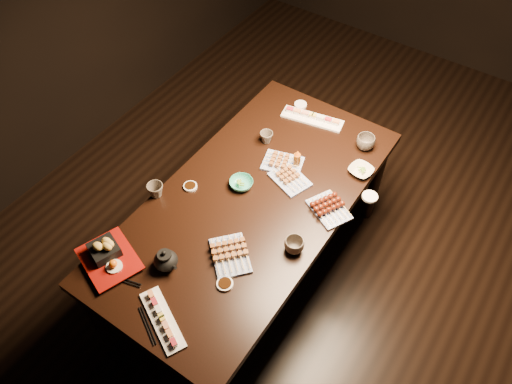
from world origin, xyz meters
TOP-DOWN VIEW (x-y plane):
  - ground at (0.00, 0.00)m, footprint 5.00×5.00m
  - dining_table at (-0.26, -0.39)m, footprint 1.33×1.97m
  - sushi_platter_near at (-0.20, -1.15)m, footprint 0.33×0.23m
  - sushi_platter_far at (-0.31, 0.33)m, footprint 0.38×0.17m
  - yakitori_plate_center at (-0.17, -0.16)m, footprint 0.25×0.21m
  - yakitori_plate_right at (-0.15, -0.73)m, footprint 0.28×0.28m
  - yakitori_plate_left at (-0.26, -0.08)m, footprint 0.25×0.21m
  - tsukune_plate at (0.10, -0.22)m, footprint 0.26×0.23m
  - edamame_bowl_green at (-0.36, -0.34)m, footprint 0.15×0.15m
  - edamame_bowl_cream at (0.12, 0.11)m, footprint 0.15×0.15m
  - tempura_tray at (-0.61, -1.07)m, footprint 0.35×0.32m
  - teacup_near_left at (-0.69, -0.64)m, footprint 0.11×0.11m
  - teacup_mid_right at (0.08, -0.52)m, footprint 0.12×0.12m
  - teacup_far_left at (-0.44, 0.02)m, footprint 0.09×0.09m
  - teacup_far_right at (0.05, 0.29)m, footprint 0.11×0.11m
  - teapot at (-0.37, -0.93)m, footprint 0.15×0.15m
  - condiment_bottle at (-0.19, -0.05)m, footprint 0.05×0.05m
  - sauce_dish_west at (-0.58, -0.49)m, footprint 0.08×0.08m
  - sauce_dish_east at (0.24, -0.02)m, footprint 0.12×0.12m
  - sauce_dish_se at (-0.08, -0.86)m, footprint 0.08×0.08m
  - sauce_dish_nw at (-0.44, 0.40)m, footprint 0.09×0.09m
  - chopsticks_near at (-0.51, -1.11)m, footprint 0.24×0.08m
  - chopsticks_se at (-0.24, -1.21)m, footprint 0.18×0.11m

SIDE VIEW (x-z plane):
  - ground at x=0.00m, z-range 0.00..0.00m
  - dining_table at x=-0.26m, z-range 0.00..0.75m
  - chopsticks_se at x=-0.24m, z-range 0.75..0.76m
  - chopsticks_near at x=-0.51m, z-range 0.75..0.76m
  - sauce_dish_west at x=-0.58m, z-range 0.75..0.76m
  - sauce_dish_nw at x=-0.44m, z-range 0.75..0.76m
  - sauce_dish_se at x=-0.08m, z-range 0.75..0.76m
  - sauce_dish_east at x=0.24m, z-range 0.75..0.76m
  - edamame_bowl_cream at x=0.12m, z-range 0.75..0.78m
  - edamame_bowl_green at x=-0.36m, z-range 0.75..0.79m
  - sushi_platter_near at x=-0.20m, z-range 0.75..0.79m
  - sushi_platter_far at x=-0.31m, z-range 0.75..0.80m
  - yakitori_plate_center at x=-0.17m, z-range 0.75..0.80m
  - tsukune_plate at x=0.10m, z-range 0.75..0.80m
  - yakitori_plate_left at x=-0.26m, z-range 0.75..0.80m
  - yakitori_plate_right at x=-0.15m, z-range 0.75..0.81m
  - teacup_far_left at x=-0.44m, z-range 0.75..0.82m
  - teacup_mid_right at x=0.08m, z-range 0.75..0.83m
  - teacup_near_left at x=-0.69m, z-range 0.75..0.83m
  - teacup_far_right at x=0.05m, z-range 0.75..0.83m
  - tempura_tray at x=-0.61m, z-range 0.75..0.86m
  - teapot at x=-0.37m, z-range 0.75..0.86m
  - condiment_bottle at x=-0.19m, z-range 0.75..0.87m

